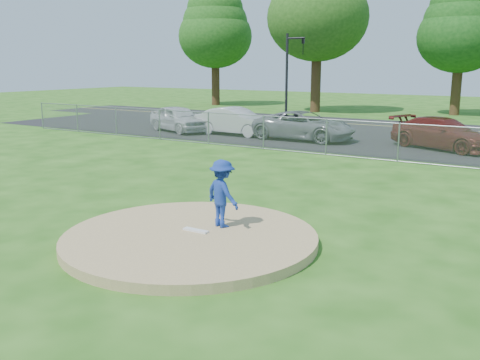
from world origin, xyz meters
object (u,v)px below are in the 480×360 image
object	(u,v)px
tree_far_left	(215,27)
traffic_signal_left	(290,70)
parked_car_darkred	(443,133)
tree_center	(461,26)
parked_car_silver	(178,119)
traffic_cone	(270,130)
parked_car_white	(236,121)
parked_car_gray	(304,126)
tree_left	(318,4)
pitcher	(222,193)

from	to	relation	value
tree_far_left	traffic_signal_left	distance (m)	17.60
traffic_signal_left	parked_car_darkred	bearing A→B (deg)	-28.62
tree_center	traffic_signal_left	distance (m)	14.63
parked_car_silver	parked_car_darkred	distance (m)	14.06
tree_center	traffic_cone	xyz separation A→B (m)	(-5.67, -18.31, -6.08)
tree_center	parked_car_white	world-z (taller)	tree_center
tree_far_left	parked_car_gray	distance (m)	25.26
parked_car_darkred	parked_car_silver	bearing A→B (deg)	117.17
tree_left	parked_car_gray	bearing A→B (deg)	-67.81
tree_center	tree_left	bearing A→B (deg)	-163.30
tree_left	tree_center	bearing A→B (deg)	16.70
tree_center	parked_car_white	size ratio (longest dim) A/B	2.22
parked_car_gray	parked_car_darkred	distance (m)	6.56
parked_car_white	tree_center	bearing A→B (deg)	-21.12
tree_far_left	parked_car_gray	bearing A→B (deg)	-45.12
pitcher	parked_car_darkred	size ratio (longest dim) A/B	0.31
traffic_signal_left	parked_car_gray	world-z (taller)	traffic_signal_left
traffic_signal_left	pitcher	size ratio (longest dim) A/B	3.73
pitcher	traffic_cone	distance (m)	16.44
tree_center	parked_car_darkred	world-z (taller)	tree_center
traffic_signal_left	traffic_cone	size ratio (longest dim) A/B	7.43
tree_far_left	parked_car_gray	size ratio (longest dim) A/B	2.09
parked_car_gray	parked_car_white	bearing A→B (deg)	93.63
parked_car_darkred	traffic_signal_left	bearing A→B (deg)	83.73
tree_far_left	parked_car_silver	size ratio (longest dim) A/B	2.50
traffic_cone	parked_car_white	xyz separation A→B (m)	(-2.04, -0.18, 0.35)
pitcher	parked_car_silver	bearing A→B (deg)	-29.46
tree_left	tree_center	size ratio (longest dim) A/B	1.27
traffic_cone	pitcher	bearing A→B (deg)	-64.95
traffic_signal_left	parked_car_white	xyz separation A→B (m)	(0.06, -6.49, -2.62)
tree_far_left	tree_center	size ratio (longest dim) A/B	1.09
pitcher	parked_car_gray	size ratio (longest dim) A/B	0.29
parked_car_silver	parked_car_white	world-z (taller)	parked_car_silver
tree_left	traffic_cone	bearing A→B (deg)	-74.20
pitcher	traffic_cone	bearing A→B (deg)	-45.68
traffic_signal_left	parked_car_gray	size ratio (longest dim) A/B	1.09
tree_far_left	parked_car_white	distance (m)	22.86
parked_car_darkred	tree_left	bearing A→B (deg)	63.27
tree_left	traffic_signal_left	distance (m)	10.48
tree_left	parked_car_silver	distance (m)	17.66
tree_far_left	traffic_cone	world-z (taller)	tree_far_left
tree_left	parked_car_white	size ratio (longest dim) A/B	2.83
parked_car_white	parked_car_silver	bearing A→B (deg)	98.76
tree_far_left	tree_center	xyz separation A→B (m)	(21.00, 1.00, -0.59)
traffic_signal_left	parked_car_darkred	world-z (taller)	traffic_signal_left
tree_center	parked_car_darkred	xyz separation A→B (m)	(2.79, -17.76, -5.76)
pitcher	traffic_cone	xyz separation A→B (m)	(-6.95, 14.88, -0.56)
pitcher	parked_car_silver	size ratio (longest dim) A/B	0.35
tree_far_left	parked_car_darkred	xyz separation A→B (m)	(23.79, -16.76, -6.35)
traffic_signal_left	tree_center	bearing A→B (deg)	57.10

